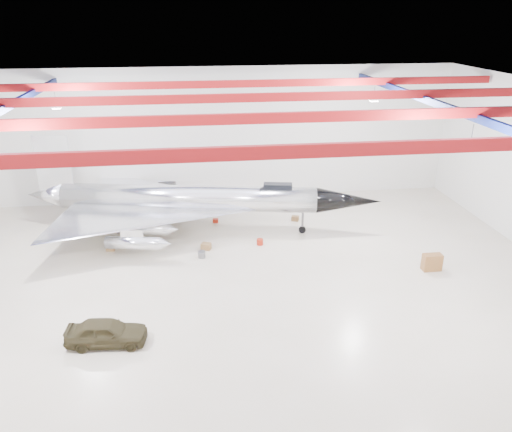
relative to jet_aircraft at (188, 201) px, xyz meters
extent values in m
plane|color=#C0B498|center=(2.45, -8.23, -2.30)|extent=(40.00, 40.00, 0.00)
plane|color=silver|center=(2.45, 6.77, 3.20)|extent=(40.00, 0.00, 40.00)
plane|color=#0A0F38|center=(2.45, -8.23, 8.70)|extent=(40.00, 40.00, 0.00)
cube|color=maroon|center=(2.45, -17.23, 8.10)|extent=(39.50, 0.25, 0.50)
cube|color=maroon|center=(2.45, -11.23, 8.10)|extent=(39.50, 0.25, 0.50)
cube|color=maroon|center=(2.45, -5.23, 8.10)|extent=(39.50, 0.25, 0.50)
cube|color=maroon|center=(2.45, 0.77, 8.10)|extent=(39.50, 0.25, 0.50)
cube|color=#0B1647|center=(14.45, -8.23, 7.80)|extent=(0.25, 29.50, 0.40)
cube|color=silver|center=(12.45, -14.23, 7.40)|extent=(0.55, 0.55, 0.25)
cube|color=silver|center=(-7.55, -2.23, 7.40)|extent=(0.55, 0.55, 0.25)
cube|color=silver|center=(12.45, -2.23, 7.40)|extent=(0.55, 0.55, 0.25)
cylinder|color=silver|center=(0.05, -0.01, 0.27)|extent=(18.33, 5.27, 1.83)
cone|color=black|center=(11.29, -2.18, 0.27)|extent=(4.84, 2.67, 1.83)
cone|color=silver|center=(-10.29, 1.99, 0.27)|extent=(3.04, 2.32, 1.83)
cube|color=silver|center=(-9.39, 1.82, 2.65)|extent=(2.54, 0.59, 4.12)
cube|color=black|center=(6.34, -1.23, 1.23)|extent=(2.12, 1.10, 0.46)
cylinder|color=silver|center=(-3.60, -4.43, -1.02)|extent=(3.57, 1.47, 0.82)
cylinder|color=silver|center=(-3.17, -2.19, -1.02)|extent=(3.57, 1.47, 0.82)
cylinder|color=silver|center=(-2.13, 3.21, -1.02)|extent=(3.57, 1.47, 0.82)
cylinder|color=silver|center=(-1.69, 5.46, -1.02)|extent=(3.57, 1.47, 0.82)
cylinder|color=#59595B|center=(8.14, -1.57, -1.47)|extent=(0.16, 0.16, 1.65)
cylinder|color=black|center=(8.14, -1.57, -2.04)|extent=(0.54, 0.30, 0.51)
cylinder|color=#59595B|center=(-3.98, -1.56, -1.47)|extent=(0.16, 0.16, 1.65)
cylinder|color=black|center=(-3.98, -1.56, -2.04)|extent=(0.54, 0.30, 0.51)
cylinder|color=#59595B|center=(-3.11, 2.93, -1.47)|extent=(0.16, 0.16, 1.65)
cylinder|color=black|center=(-3.11, 2.93, -2.04)|extent=(0.54, 0.30, 0.51)
imported|color=#332D19|center=(-4.11, -13.16, -1.64)|extent=(3.99, 1.88, 1.32)
cube|color=brown|center=(14.90, -8.17, -1.76)|extent=(1.17, 0.58, 1.07)
cube|color=olive|center=(-5.34, -2.64, -2.10)|extent=(0.60, 0.50, 0.39)
cube|color=#A62210|center=(1.99, 1.25, -2.15)|extent=(0.45, 0.38, 0.29)
cylinder|color=#59595B|center=(0.74, -4.53, -2.08)|extent=(0.65, 0.65, 0.44)
cube|color=olive|center=(8.11, 0.76, -2.11)|extent=(0.66, 0.61, 0.37)
cylinder|color=#A62210|center=(4.80, -3.11, -2.09)|extent=(0.56, 0.56, 0.41)
cube|color=olive|center=(1.07, -3.35, -2.08)|extent=(0.76, 0.70, 0.43)
camera|label=1|loc=(0.34, -34.03, 12.66)|focal=35.00mm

